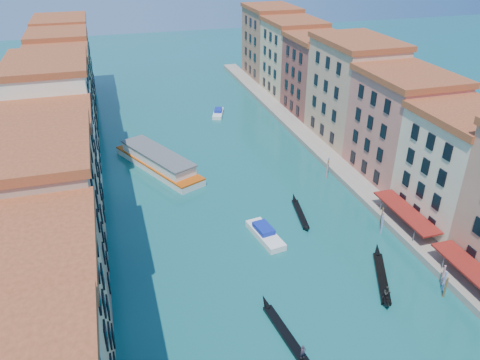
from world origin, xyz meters
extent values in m
cube|color=#D6B17D|center=(-26.00, 23.50, 8.50)|extent=(12.00, 15.00, 17.00)
cube|color=brown|center=(-26.00, 23.50, 17.50)|extent=(12.80, 15.40, 1.00)
cube|color=#A17A60|center=(-26.00, 39.50, 9.50)|extent=(12.00, 17.00, 19.00)
cube|color=brown|center=(-26.00, 39.50, 19.50)|extent=(12.80, 17.40, 1.00)
cube|color=tan|center=(-26.00, 55.00, 8.25)|extent=(12.00, 14.00, 16.50)
cube|color=brown|center=(-26.00, 55.00, 17.00)|extent=(12.80, 14.40, 1.00)
cube|color=beige|center=(-26.00, 71.00, 10.00)|extent=(12.00, 18.00, 20.00)
cube|color=brown|center=(-26.00, 71.00, 20.50)|extent=(12.80, 18.40, 1.00)
cube|color=tan|center=(-26.00, 88.00, 8.75)|extent=(12.00, 16.00, 17.50)
cube|color=brown|center=(-26.00, 88.00, 18.00)|extent=(12.80, 16.40, 1.00)
cube|color=tan|center=(-26.00, 103.50, 9.25)|extent=(12.00, 15.00, 18.50)
cube|color=brown|center=(-26.00, 103.50, 19.00)|extent=(12.80, 15.40, 1.00)
cube|color=tan|center=(-26.00, 119.50, 9.50)|extent=(12.00, 17.00, 19.00)
cube|color=brown|center=(-26.00, 119.50, 19.50)|extent=(12.80, 17.40, 1.00)
cube|color=beige|center=(30.00, 39.00, 8.25)|extent=(12.00, 14.00, 16.50)
cube|color=brown|center=(30.00, 39.00, 17.00)|extent=(12.80, 14.40, 1.00)
cube|color=#C26A58|center=(30.00, 54.00, 9.00)|extent=(12.00, 16.00, 18.00)
cube|color=brown|center=(30.00, 54.00, 18.50)|extent=(12.80, 16.40, 1.00)
cube|color=tan|center=(30.00, 71.00, 10.00)|extent=(12.00, 18.00, 20.00)
cube|color=brown|center=(30.00, 71.00, 20.50)|extent=(12.80, 18.40, 1.00)
cube|color=brown|center=(30.00, 87.50, 8.75)|extent=(12.00, 15.00, 17.50)
cube|color=brown|center=(30.00, 87.50, 18.00)|extent=(12.80, 15.40, 1.00)
cube|color=tan|center=(30.00, 103.00, 9.25)|extent=(12.00, 16.00, 18.50)
cube|color=brown|center=(30.00, 103.00, 19.00)|extent=(12.80, 16.40, 1.00)
cube|color=#986548|center=(30.00, 119.50, 9.75)|extent=(12.00, 17.00, 19.50)
cube|color=brown|center=(30.00, 119.50, 20.00)|extent=(12.80, 17.40, 1.00)
cube|color=gray|center=(22.00, 65.00, 0.50)|extent=(4.00, 140.00, 1.00)
cylinder|color=#58585B|center=(20.80, 28.60, 1.50)|extent=(0.12, 0.12, 3.00)
cube|color=maroon|center=(22.20, 39.00, 3.00)|extent=(3.20, 12.60, 0.25)
cylinder|color=#58585B|center=(20.80, 34.80, 1.50)|extent=(0.12, 0.12, 3.00)
cylinder|color=#58585B|center=(20.80, 43.20, 1.50)|extent=(0.12, 0.12, 3.00)
cylinder|color=brown|center=(18.50, 25.00, 1.30)|extent=(0.24, 0.24, 3.20)
cylinder|color=brown|center=(19.10, 26.00, 1.30)|extent=(0.24, 0.24, 3.20)
cylinder|color=brown|center=(19.70, 27.00, 1.30)|extent=(0.24, 0.24, 3.20)
cylinder|color=brown|center=(18.50, 39.00, 1.30)|extent=(0.24, 0.24, 3.20)
cylinder|color=brown|center=(19.10, 40.00, 1.30)|extent=(0.24, 0.24, 3.20)
cylinder|color=brown|center=(19.70, 41.00, 1.30)|extent=(0.24, 0.24, 3.20)
cylinder|color=brown|center=(18.50, 57.00, 1.30)|extent=(0.24, 0.24, 3.20)
cylinder|color=brown|center=(19.10, 58.00, 1.30)|extent=(0.24, 0.24, 3.20)
cylinder|color=brown|center=(19.70, 59.00, 1.30)|extent=(0.24, 0.24, 3.20)
cube|color=silver|center=(-9.79, 69.22, 0.67)|extent=(13.95, 22.20, 1.33)
cube|color=silver|center=(-9.79, 69.22, 2.11)|extent=(11.56, 17.95, 1.77)
cube|color=#58585B|center=(-9.79, 69.22, 3.16)|extent=(12.10, 18.60, 0.28)
cube|color=#C54B0B|center=(-9.79, 69.22, 1.28)|extent=(14.00, 22.23, 0.28)
cube|color=black|center=(-2.05, 24.76, 0.22)|extent=(2.13, 8.92, 0.44)
cone|color=black|center=(-2.64, 29.64, 0.59)|extent=(1.12, 2.07, 1.65)
imported|color=#332534|center=(-1.61, 21.05, 1.24)|extent=(0.66, 0.48, 1.70)
cube|color=black|center=(13.06, 29.95, 0.23)|extent=(5.11, 9.21, 0.48)
cone|color=black|center=(15.31, 34.80, 0.64)|extent=(1.77, 2.35, 1.79)
cone|color=black|center=(10.82, 25.11, 0.53)|extent=(1.62, 2.01, 1.58)
imported|color=#272421|center=(11.36, 26.27, 1.35)|extent=(1.11, 1.01, 1.84)
cube|color=black|center=(9.09, 46.84, 0.20)|extent=(2.37, 8.14, 0.40)
cone|color=black|center=(9.87, 51.27, 0.54)|extent=(1.11, 1.92, 1.51)
cone|color=black|center=(8.32, 42.42, 0.45)|extent=(1.05, 1.61, 1.33)
cube|color=white|center=(1.93, 42.71, 0.45)|extent=(3.69, 8.25, 0.91)
cube|color=#12269A|center=(1.84, 43.27, 1.25)|extent=(2.55, 3.69, 0.80)
cube|color=white|center=(7.74, 93.54, 0.38)|extent=(4.22, 7.05, 0.77)
cube|color=#12269A|center=(7.90, 93.99, 1.06)|extent=(2.59, 3.30, 0.67)
camera|label=1|loc=(-17.29, -9.30, 39.15)|focal=35.00mm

